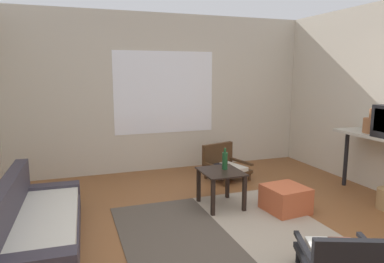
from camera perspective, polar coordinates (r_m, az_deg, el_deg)
ground_plane at (r=3.73m, az=8.49°, el=-17.87°), size 7.80×7.80×0.00m
far_wall_with_window at (r=6.18m, az=-4.61°, el=6.24°), size 5.60×0.13×2.70m
area_rug at (r=3.88m, az=6.27°, el=-16.57°), size 2.23×2.37×0.01m
couch at (r=3.93m, az=-24.22°, el=-13.82°), size 0.80×1.98×0.67m
coffee_table at (r=4.52m, az=4.72°, el=-7.70°), size 0.50×0.57×0.48m
armchair_by_window at (r=5.74m, az=5.28°, el=-5.34°), size 0.73×0.71×0.55m
armchair_striped_foreground at (r=3.23m, az=23.25°, el=-18.55°), size 0.78×0.78×0.50m
ottoman_orange at (r=4.58m, az=14.97°, el=-10.57°), size 0.52×0.52×0.32m
clay_vase at (r=5.41m, az=27.33°, el=1.04°), size 0.24×0.24×0.34m
glass_bottle at (r=4.53m, az=5.38°, el=-4.71°), size 0.07×0.07×0.28m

